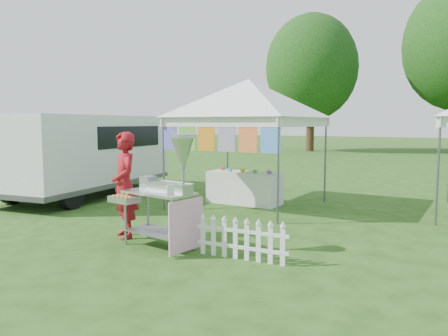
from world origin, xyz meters
The scene contains 8 objects.
ground centered at (0.00, 0.00, 0.00)m, with size 120.00×120.00×0.00m, color #214313.
canopy_main centered at (0.00, 3.49, 2.99)m, with size 4.24×4.24×3.45m.
tree_left centered at (-6.00, 24.00, 5.83)m, with size 6.40×6.40×9.53m.
donut_cart centered at (0.66, -0.40, 1.06)m, with size 1.38×0.86×1.80m.
vendor centered at (-0.42, -0.20, 0.91)m, with size 0.66×0.44×1.82m, color maroon.
cargo_van centered at (-4.44, 2.60, 1.17)m, with size 2.90×5.49×2.17m.
picket_fence centered at (1.91, -0.27, 0.29)m, with size 1.44×0.15×0.56m.
display_table centered at (-0.20, 3.67, 0.39)m, with size 1.80×0.70×0.78m, color white.
Camera 1 is at (4.89, -5.64, 1.97)m, focal length 35.00 mm.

